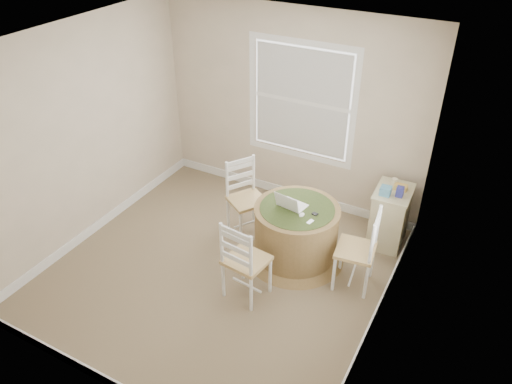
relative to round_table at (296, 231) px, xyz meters
The scene contains 14 objects.
room 1.14m from the round_table, 136.91° to the right, with size 3.64×3.64×2.64m.
round_table is the anchor object (origin of this frame).
chair_left 0.77m from the round_table, 167.09° to the left, with size 0.42×0.40×0.95m, color white, non-canonical shape.
chair_near 0.84m from the round_table, 103.64° to the right, with size 0.42×0.40×0.95m, color white, non-canonical shape.
chair_right 0.76m from the round_table, ahead, with size 0.42×0.40×0.95m, color white, non-canonical shape.
laptop 0.35m from the round_table, behind, with size 0.34×0.31×0.21m.
mouse 0.35m from the round_table, 45.78° to the right, with size 0.06×0.09×0.03m, color white.
phone 0.43m from the round_table, 37.07° to the right, with size 0.04×0.09×0.02m, color #B7BABF.
keys 0.39m from the round_table, ahead, with size 0.06×0.05×0.03m, color black.
corner_chest 1.18m from the round_table, 42.89° to the left, with size 0.44×0.58×0.74m.
tissue_box 1.13m from the round_table, 40.32° to the left, with size 0.12×0.12×0.10m, color #559AC2.
box_yellow 1.32m from the round_table, 43.15° to the left, with size 0.15×0.10×0.06m, color #EBBE53.
box_blue 1.26m from the round_table, 37.25° to the left, with size 0.08×0.08×0.12m, color navy.
cup_cream 1.30m from the round_table, 47.76° to the left, with size 0.07×0.07×0.09m, color beige.
Camera 1 is at (2.43, -3.64, 3.86)m, focal length 35.00 mm.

